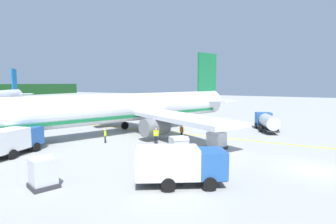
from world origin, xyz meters
The scene contains 12 objects.
airliner_foreground centered at (6.40, 22.69, 3.39)m, with size 39.95×33.56×11.90m.
service_truck_fuel centered at (-8.76, 25.21, 1.48)m, with size 6.74×3.54×2.58m.
service_truck_baggage centered at (-7.85, 7.92, 1.48)m, with size 5.01×6.21×2.60m.
service_truck_catering centered at (-4.56, 29.76, 1.16)m, with size 5.08×7.01×2.75m.
service_truck_pushback centered at (16.73, 6.04, 1.40)m, with size 7.00×4.34×2.40m.
cargo_container_near centered at (-1.03, 11.36, 0.89)m, with size 2.43×2.43×1.89m.
cargo_container_mid centered at (3.04, 9.01, 0.89)m, with size 2.19×2.19×1.88m.
cargo_container_far centered at (-12.48, 15.69, 0.99)m, with size 2.12×2.12×2.08m.
crew_loader_left centered at (5.58, 14.22, 1.05)m, with size 0.40×0.58×1.77m.
crew_loader_right centered at (2.21, 15.81, 1.05)m, with size 0.37×0.60×1.78m.
crew_supervisor centered at (-0.24, 21.15, 0.96)m, with size 0.46×0.51×1.63m.
apron_guide_line centered at (8.90, 17.90, 0.01)m, with size 0.30×60.00×0.01m, color yellow.
Camera 1 is at (-23.88, 0.20, 6.89)m, focal length 29.21 mm.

